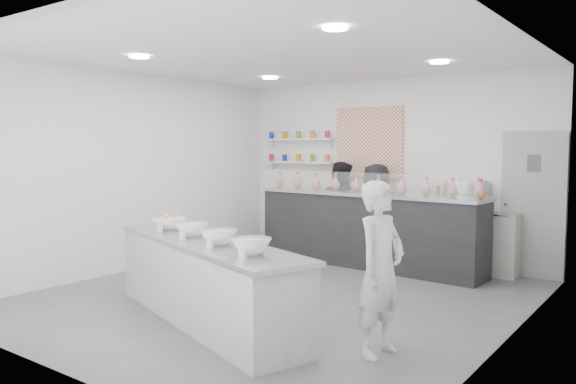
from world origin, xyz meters
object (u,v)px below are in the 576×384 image
Objects in this scene: prep_counter at (205,281)px; espresso_ledge at (475,242)px; espresso_machine at (467,196)px; woman_prep at (381,269)px; staff_left at (340,210)px; back_bar at (367,229)px; staff_right at (376,213)px.

prep_counter is 4.37m from espresso_ledge.
espresso_machine reaches higher than espresso_ledge.
woman_prep is 0.97× the size of staff_left.
prep_counter is 2.06× the size of woman_prep.
espresso_machine is (1.40, 0.53, 0.55)m from back_bar.
prep_counter is 2.01m from woman_prep.
woman_prep is at bearing -84.43° from espresso_ledge.
espresso_ledge is (1.59, 4.07, 0.02)m from prep_counter.
staff_left is at bearing 8.90° from staff_right.
staff_left reaches higher than espresso_machine.
espresso_ledge is 2.26m from staff_left.
prep_counter is 5.76× the size of espresso_machine.
staff_left is (-2.60, 3.65, 0.03)m from woman_prep.
espresso_machine is (1.45, 4.07, 0.70)m from prep_counter.
staff_right is at bearing 97.06° from back_bar.
back_bar is 1.60m from espresso_machine.
espresso_machine is 2.13m from staff_left.
espresso_machine is at bearing 24.27° from back_bar.
woman_prep is 0.98× the size of staff_right.
back_bar is at bearing 108.52° from prep_counter.
staff_left reaches higher than woman_prep.
prep_counter is 1.99× the size of staff_left.
staff_left reaches higher than back_bar.
woman_prep is at bearing -56.38° from back_bar.
back_bar is at bearing 36.67° from woman_prep.
espresso_ledge is 3.86m from woman_prep.
espresso_ledge is 1.60m from staff_right.
prep_counter is 2.02× the size of staff_right.
espresso_ledge reaches higher than prep_counter.
woman_prep reaches higher than espresso_machine.
woman_prep is (0.37, -3.83, 0.33)m from espresso_ledge.
espresso_ledge is 0.69m from espresso_machine.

